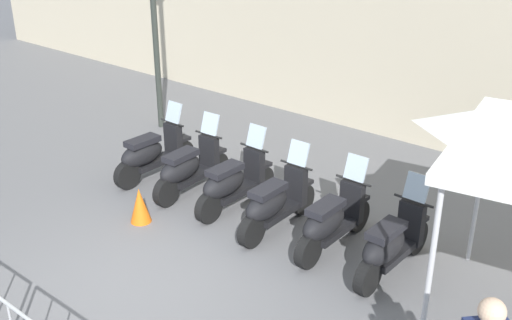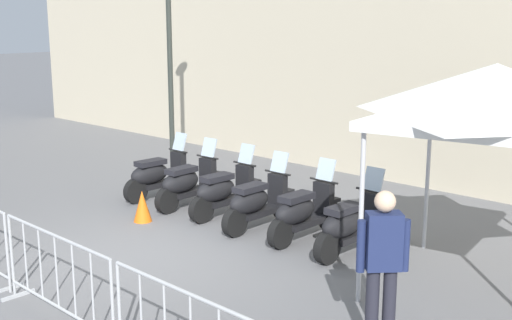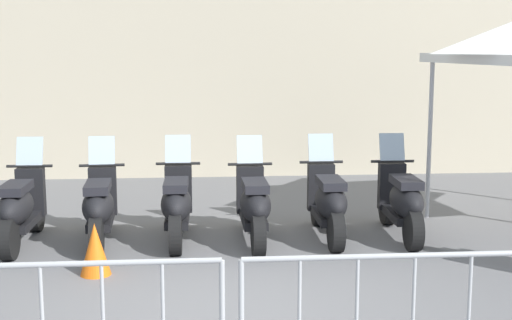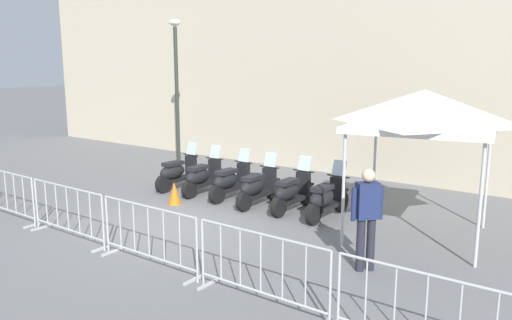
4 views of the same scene
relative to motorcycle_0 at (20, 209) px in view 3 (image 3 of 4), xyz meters
The scene contains 8 objects.
ground_plane 3.28m from the motorcycle_0, 54.28° to the right, with size 120.00×120.00×0.00m, color slate.
motorcycle_0 is the anchor object (origin of this frame).
motorcycle_1 0.92m from the motorcycle_0, ahead, with size 0.58×1.73×1.24m.
motorcycle_2 1.84m from the motorcycle_0, ahead, with size 0.65×1.72×1.24m.
motorcycle_3 2.76m from the motorcycle_0, 10.78° to the right, with size 0.62×1.72×1.24m.
motorcycle_4 3.67m from the motorcycle_0, ahead, with size 0.64×1.72×1.24m.
motorcycle_5 4.59m from the motorcycle_0, ahead, with size 0.66×1.72×1.24m.
traffic_cone 1.54m from the motorcycle_0, 57.55° to the right, with size 0.32×0.32×0.55m, color orange.
Camera 3 is at (-1.17, -5.96, 2.36)m, focal length 49.87 mm.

